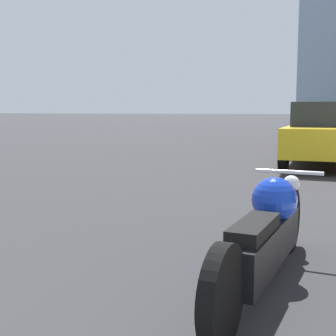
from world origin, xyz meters
The scene contains 2 objects.
motorcycle centered at (3.14, 4.08, 0.40)m, with size 0.62×2.65×0.81m.
parked_car_yellow centered at (2.68, 12.52, 0.79)m, with size 2.10×4.35×1.55m.
Camera 1 is at (3.90, 0.55, 1.34)m, focal length 50.00 mm.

